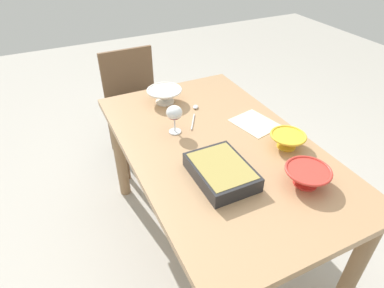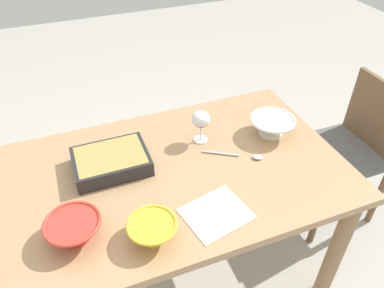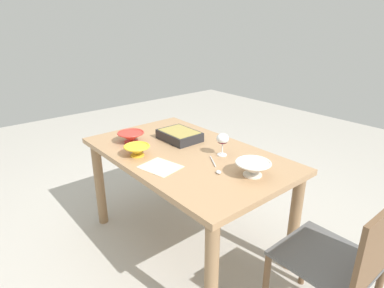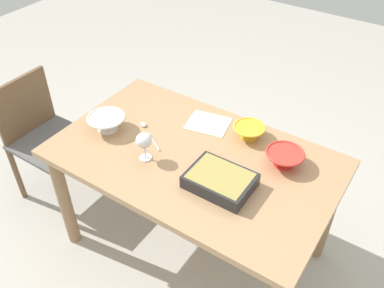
# 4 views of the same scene
# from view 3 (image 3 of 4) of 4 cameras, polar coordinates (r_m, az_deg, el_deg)

# --- Properties ---
(ground_plane) EXTENTS (8.00, 8.00, 0.00)m
(ground_plane) POSITION_cam_3_polar(r_m,az_deg,el_deg) (2.58, -0.90, -16.81)
(ground_plane) COLOR #B2ADA3
(dining_table) EXTENTS (1.44, 0.87, 0.74)m
(dining_table) POSITION_cam_3_polar(r_m,az_deg,el_deg) (2.24, -0.99, -4.07)
(dining_table) COLOR tan
(dining_table) RESTS_ON ground_plane
(chair) EXTENTS (0.46, 0.43, 0.84)m
(chair) POSITION_cam_3_polar(r_m,az_deg,el_deg) (1.85, 24.93, -18.37)
(chair) COLOR #595959
(chair) RESTS_ON ground_plane
(wine_glass) EXTENTS (0.08, 0.08, 0.15)m
(wine_glass) POSITION_cam_3_polar(r_m,az_deg,el_deg) (2.12, 5.41, 0.74)
(wine_glass) COLOR white
(wine_glass) RESTS_ON dining_table
(casserole_dish) EXTENTS (0.30, 0.22, 0.07)m
(casserole_dish) POSITION_cam_3_polar(r_m,az_deg,el_deg) (2.41, -2.23, 1.61)
(casserole_dish) COLOR #262628
(casserole_dish) RESTS_ON dining_table
(mixing_bowl) EXTENTS (0.21, 0.21, 0.09)m
(mixing_bowl) POSITION_cam_3_polar(r_m,az_deg,el_deg) (1.90, 10.69, -4.11)
(mixing_bowl) COLOR white
(mixing_bowl) RESTS_ON dining_table
(small_bowl) EXTENTS (0.17, 0.17, 0.07)m
(small_bowl) POSITION_cam_3_polar(r_m,az_deg,el_deg) (2.16, -9.66, -1.03)
(small_bowl) COLOR yellow
(small_bowl) RESTS_ON dining_table
(serving_bowl) EXTENTS (0.19, 0.19, 0.08)m
(serving_bowl) POSITION_cam_3_polar(r_m,az_deg,el_deg) (2.40, -10.70, 1.30)
(serving_bowl) COLOR red
(serving_bowl) RESTS_ON dining_table
(serving_spoon) EXTENTS (0.23, 0.15, 0.01)m
(serving_spoon) POSITION_cam_3_polar(r_m,az_deg,el_deg) (1.96, 4.34, -4.24)
(serving_spoon) COLOR silver
(serving_spoon) RESTS_ON dining_table
(napkin) EXTENTS (0.26, 0.23, 0.00)m
(napkin) POSITION_cam_3_polar(r_m,az_deg,el_deg) (1.99, -5.59, -4.03)
(napkin) COLOR beige
(napkin) RESTS_ON dining_table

